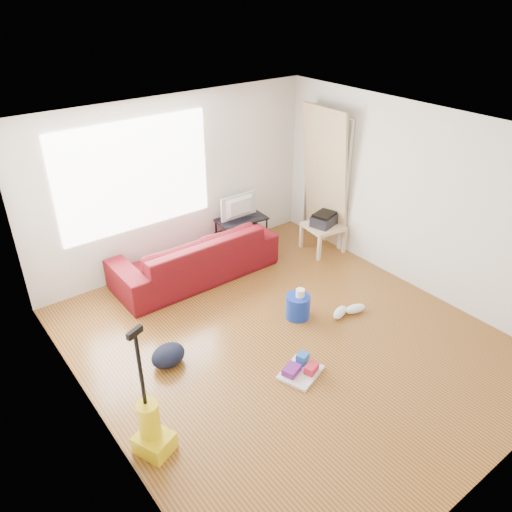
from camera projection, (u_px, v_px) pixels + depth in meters
room at (285, 243)px, 5.56m from camera, size 4.51×5.01×2.51m
sofa at (196, 275)px, 7.35m from camera, size 2.38×0.93×0.69m
tv_stand at (242, 233)px, 7.94m from camera, size 0.80×0.50×0.53m
tv at (241, 207)px, 7.72m from camera, size 0.65×0.09×0.38m
side_table at (323, 229)px, 7.85m from camera, size 0.60×0.60×0.44m
printer at (324, 219)px, 7.77m from camera, size 0.45×0.39×0.20m
bucket at (297, 316)px, 6.47m from camera, size 0.35×0.35×0.31m
toilet_paper at (300, 303)px, 6.36m from camera, size 0.11×0.11×0.10m
cleaning_tray at (301, 369)px, 5.53m from camera, size 0.56×0.50×0.17m
backpack at (169, 363)px, 5.69m from camera, size 0.50×0.44×0.23m
sneakers at (348, 311)px, 6.48m from camera, size 0.54×0.27×0.12m
vacuum at (151, 429)px, 4.55m from camera, size 0.38×0.41×1.36m
door_panel at (321, 241)px, 8.28m from camera, size 0.28×0.89×2.22m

